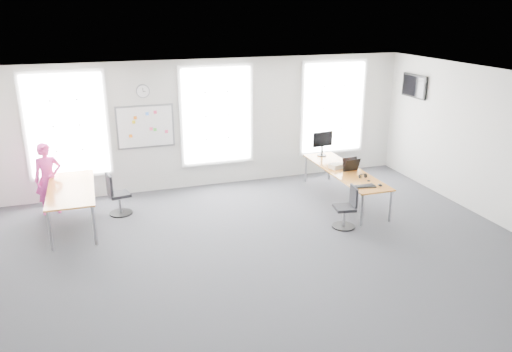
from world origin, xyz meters
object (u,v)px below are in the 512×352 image
object	(u,v)px
desk_right	(345,172)
keyboard	(365,186)
desk_left	(71,191)
chair_right	(347,209)
monitor	(323,142)
headphones	(363,176)
person	(48,179)
chair_left	(117,197)

from	to	relation	value
desk_right	keyboard	world-z (taller)	keyboard
desk_left	keyboard	size ratio (longest dim) A/B	4.92
chair_right	monitor	bearing A→B (deg)	174.74
desk_right	headphones	size ratio (longest dim) A/B	17.35
person	monitor	bearing A→B (deg)	-11.31
desk_left	chair_left	size ratio (longest dim) A/B	2.41
chair_right	person	size ratio (longest dim) A/B	0.56
desk_left	headphones	xyz separation A→B (m)	(5.81, -1.02, 0.02)
chair_left	monitor	bearing A→B (deg)	-96.72
keyboard	headphones	xyz separation A→B (m)	(0.23, 0.49, 0.03)
person	keyboard	size ratio (longest dim) A/B	3.44
keyboard	headphones	size ratio (longest dim) A/B	2.67
chair_right	monitor	xyz separation A→B (m)	(0.63, 2.49, 0.68)
desk_right	desk_left	distance (m)	5.71
chair_right	headphones	size ratio (longest dim) A/B	5.12
desk_right	chair_right	bearing A→B (deg)	-115.44
chair_left	keyboard	size ratio (longest dim) A/B	2.04
keyboard	person	bearing A→B (deg)	171.72
chair_left	monitor	size ratio (longest dim) A/B	1.50
desk_right	desk_left	xyz separation A→B (m)	(-5.69, 0.45, 0.07)
desk_left	person	world-z (taller)	person
chair_right	keyboard	distance (m)	0.66
desk_right	person	distance (m)	6.28
desk_left	chair_right	size ratio (longest dim) A/B	2.57
keyboard	headphones	world-z (taller)	headphones
chair_left	person	bearing A→B (deg)	56.53
desk_right	chair_right	size ratio (longest dim) A/B	3.39
desk_right	chair_left	xyz separation A→B (m)	(-4.84, 0.73, -0.26)
headphones	monitor	bearing A→B (deg)	91.40
monitor	person	bearing A→B (deg)	171.43
chair_right	monitor	distance (m)	2.66
headphones	desk_right	bearing A→B (deg)	99.28
chair_left	monitor	world-z (taller)	monitor
keyboard	desk_left	bearing A→B (deg)	177.56
desk_left	monitor	size ratio (longest dim) A/B	3.62
monitor	desk_right	bearing A→B (deg)	-98.28
desk_left	chair_left	xyz separation A→B (m)	(0.85, 0.29, -0.33)
chair_left	keyboard	bearing A→B (deg)	-122.70
desk_right	keyboard	distance (m)	1.07
chair_right	monitor	size ratio (longest dim) A/B	1.41
chair_right	chair_left	world-z (taller)	chair_left
desk_right	desk_left	bearing A→B (deg)	175.52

